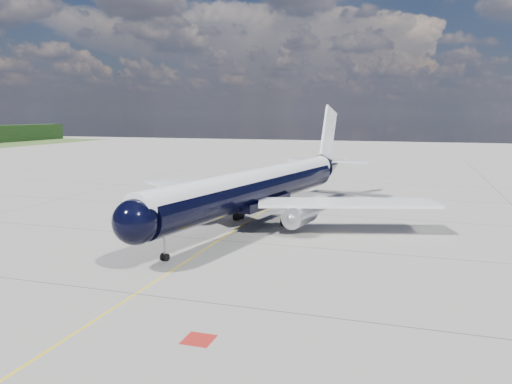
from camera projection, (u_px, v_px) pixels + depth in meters
ground at (275, 204)px, 66.26m from camera, size 320.00×320.00×0.00m
taxiway_centerline at (264, 211)px, 61.55m from camera, size 0.16×160.00×0.01m
red_marking at (199, 339)px, 26.56m from camera, size 1.60×1.60×0.01m
main_airliner at (261, 186)px, 54.41m from camera, size 36.64×45.16×13.14m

